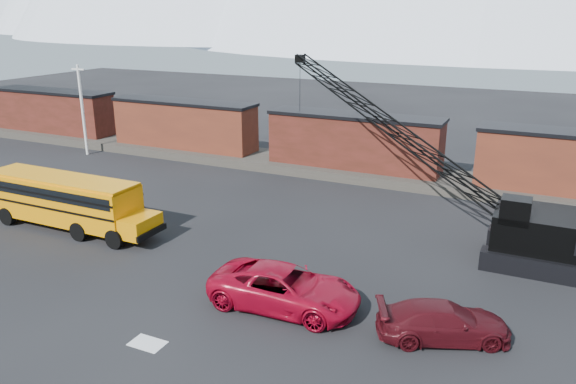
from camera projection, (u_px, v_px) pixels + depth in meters
name	position (u px, v px, depth m)	size (l,w,h in m)	color
ground	(195.00, 296.00, 25.69)	(160.00, 160.00, 0.00)	black
gravel_berm	(353.00, 171.00, 44.48)	(120.00, 5.00, 0.70)	#453F39
boxcar_west_far	(54.00, 111.00, 56.79)	(13.70, 3.10, 4.17)	#571F18
boxcar_west_near	(185.00, 124.00, 50.26)	(13.70, 3.10, 4.17)	#4E2116
boxcar_mid	(354.00, 141.00, 43.74)	(13.70, 3.10, 4.17)	#571F18
utility_pole	(82.00, 109.00, 49.66)	(1.40, 0.24, 8.00)	silver
snow_patch	(148.00, 343.00, 22.05)	(1.40, 0.90, 0.02)	silver
school_bus	(67.00, 200.00, 33.11)	(11.65, 2.65, 3.19)	orange
red_pickup	(285.00, 288.00, 24.50)	(3.08, 6.67, 1.85)	#9F0720
maroon_suv	(443.00, 322.00, 22.17)	(2.13, 5.24, 1.52)	#430C12
crawler_crane	(385.00, 122.00, 36.02)	(21.79, 13.57, 9.42)	black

